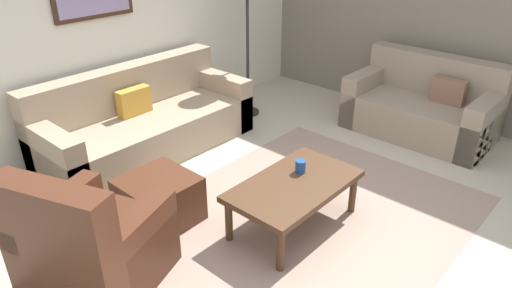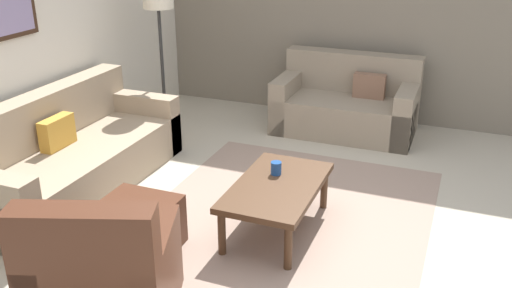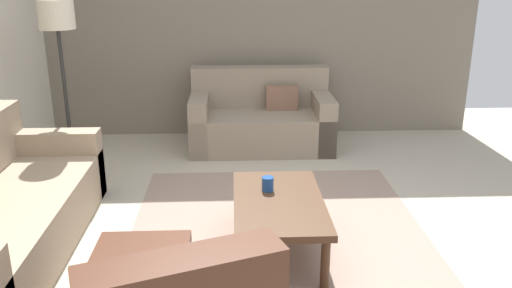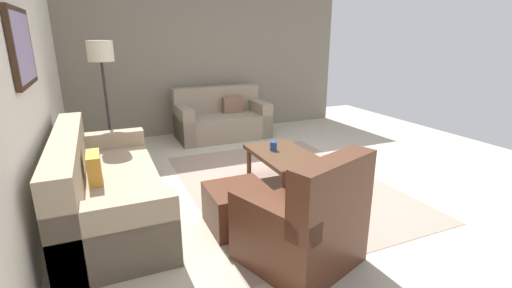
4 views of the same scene
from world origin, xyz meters
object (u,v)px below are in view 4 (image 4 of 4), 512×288
framed_artwork (22,47)px  couch_main (100,190)px  ottoman (238,207)px  lamp_standing (102,65)px  cup (273,146)px  coffee_table (284,157)px  couch_loveseat (221,120)px  armchair_leather (306,229)px

framed_artwork → couch_main: bearing=-74.9°
ottoman → lamp_standing: 2.70m
cup → lamp_standing: size_ratio=0.06×
couch_main → cup: bearing=-85.8°
coffee_table → couch_loveseat: bearing=-0.1°
couch_loveseat → framed_artwork: (-2.55, 2.49, 1.38)m
framed_artwork → ottoman: bearing=-110.2°
armchair_leather → ottoman: size_ratio=1.83×
couch_main → couch_loveseat: bearing=-40.4°
cup → lamp_standing: bearing=53.8°
couch_loveseat → armchair_leather: 3.97m
couch_main → couch_loveseat: (2.43, -2.07, 0.00)m
armchair_leather → framed_artwork: framed_artwork is taller
framed_artwork → armchair_leather: bearing=-125.9°
armchair_leather → coffee_table: 1.58m
ottoman → framed_artwork: 2.27m
cup → coffee_table: bearing=-157.5°
coffee_table → cup: 0.21m
coffee_table → ottoman: bearing=128.4°
couch_main → lamp_standing: bearing=-7.0°
ottoman → cup: 1.20m
coffee_table → cup: (0.16, 0.07, 0.10)m
armchair_leather → lamp_standing: (2.97, 1.30, 1.10)m
ottoman → cup: bearing=-43.2°
cup → lamp_standing: 2.44m
cup → framed_artwork: bearing=96.1°
armchair_leather → ottoman: bearing=19.9°
armchair_leather → framed_artwork: (1.37, 1.90, 1.37)m
couch_loveseat → framed_artwork: bearing=135.6°
lamp_standing → ottoman: bearing=-155.1°
framed_artwork → lamp_standing: bearing=-20.8°
coffee_table → cup: cup is taller
couch_main → coffee_table: couch_main is taller
couch_main → lamp_standing: lamp_standing is taller
lamp_standing → cup: bearing=-126.2°
couch_main → armchair_leather: size_ratio=2.24×
couch_loveseat → couch_main: bearing=139.6°
couch_main → lamp_standing: 1.86m
armchair_leather → cup: (1.63, -0.52, 0.16)m
couch_main → armchair_leather: 2.10m
couch_main → coffee_table: 2.07m
couch_loveseat → coffee_table: 2.45m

